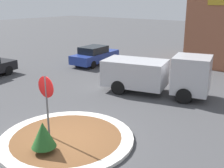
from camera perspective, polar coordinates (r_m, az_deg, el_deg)
name	(u,v)px	position (r m, az deg, el deg)	size (l,w,h in m)	color
ground_plane	(67,140)	(10.95, -9.17, -11.17)	(120.00, 120.00, 0.00)	#474749
traffic_island	(67,138)	(10.92, -9.18, -10.87)	(5.06, 5.06, 0.13)	silver
stop_sign	(46,96)	(10.43, -13.17, -2.31)	(0.79, 0.07, 2.51)	#4C4C51
island_shrub	(43,135)	(9.81, -13.81, -9.96)	(0.84, 0.84, 1.07)	brown
utility_truck	(157,74)	(15.67, 9.04, 2.06)	(6.10, 3.33, 2.28)	#B2B2B7
parked_sedan_blue	(95,55)	(22.98, -3.52, 5.86)	(2.08, 4.65, 1.48)	navy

